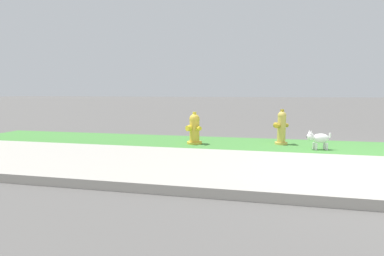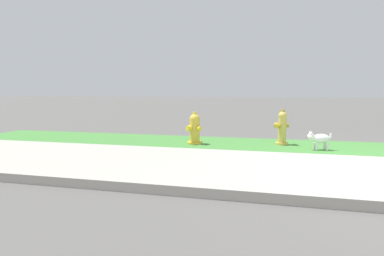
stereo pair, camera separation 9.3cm
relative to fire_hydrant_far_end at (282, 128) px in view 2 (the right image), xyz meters
name	(u,v)px [view 2 (the right image)]	position (x,y,z in m)	size (l,w,h in m)	color
grass_verge	(358,148)	(1.51, -0.08, -0.37)	(18.00, 1.68, 0.01)	#47893D
fire_hydrant_far_end	(282,128)	(0.00, 0.00, 0.00)	(0.33, 0.33, 0.77)	gold
fire_hydrant_near_corner	(195,129)	(-1.87, -0.34, -0.04)	(0.36, 0.37, 0.71)	gold
small_white_dog	(319,139)	(0.68, -0.48, -0.14)	(0.48, 0.25, 0.39)	white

